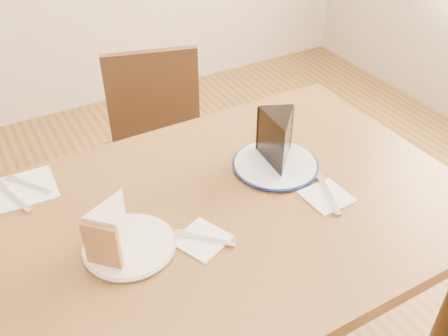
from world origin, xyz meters
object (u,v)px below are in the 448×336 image
(plate_navy, at_px, (275,165))
(carrot_cake, at_px, (115,227))
(table, at_px, (223,237))
(plate_cream, at_px, (130,246))
(chocolate_cake, at_px, (279,143))
(chair_far, at_px, (162,156))

(plate_navy, height_order, carrot_cake, carrot_cake)
(table, distance_m, plate_cream, 0.26)
(plate_navy, height_order, chocolate_cake, chocolate_cake)
(chocolate_cake, bearing_deg, plate_navy, 25.07)
(chair_far, distance_m, carrot_cake, 0.84)
(table, bearing_deg, carrot_cake, -178.94)
(chair_far, xyz_separation_m, chocolate_cake, (0.10, -0.58, 0.37))
(chair_far, bearing_deg, plate_navy, 115.18)
(plate_navy, distance_m, chocolate_cake, 0.07)
(carrot_cake, bearing_deg, chocolate_cake, 55.11)
(chair_far, xyz_separation_m, plate_navy, (0.10, -0.58, 0.30))
(table, relative_size, plate_cream, 6.17)
(carrot_cake, xyz_separation_m, chocolate_cake, (0.47, 0.08, 0.01))
(plate_cream, height_order, carrot_cake, carrot_cake)
(chair_far, relative_size, plate_navy, 3.77)
(chocolate_cake, bearing_deg, carrot_cake, 34.23)
(table, xyz_separation_m, plate_cream, (-0.24, -0.02, 0.10))
(plate_cream, distance_m, chocolate_cake, 0.46)
(plate_navy, bearing_deg, carrot_cake, -170.25)
(chair_far, relative_size, chocolate_cake, 6.23)
(plate_cream, bearing_deg, chair_far, 62.64)
(table, bearing_deg, chocolate_cake, 19.89)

